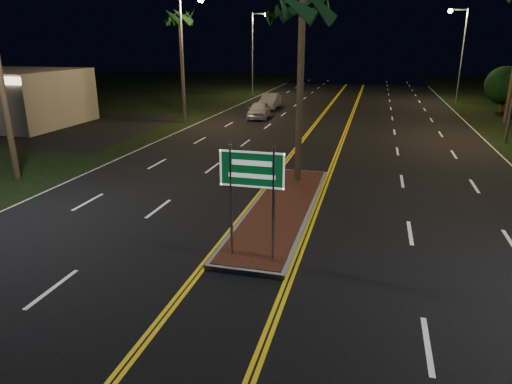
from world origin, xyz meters
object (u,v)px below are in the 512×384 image
(car_far, at_px, (270,100))
(median_island, at_px, (281,208))
(shrub_far, at_px, (504,85))
(car_near, at_px, (259,109))
(highway_sign, at_px, (252,180))
(streetlight_left_far, at_px, (256,44))
(streetlight_right_far, at_px, (459,44))
(palm_left_far, at_px, (180,18))
(palm_median, at_px, (303,6))
(streetlight_left_mid, at_px, (187,46))

(car_far, bearing_deg, median_island, -77.36)
(shrub_far, bearing_deg, median_island, -115.45)
(car_near, xyz_separation_m, car_far, (-0.39, 5.83, 0.02))
(highway_sign, height_order, streetlight_left_far, streetlight_left_far)
(streetlight_right_far, bearing_deg, streetlight_left_far, 174.62)
(palm_left_far, bearing_deg, palm_median, -53.82)
(streetlight_left_far, bearing_deg, shrub_far, -18.14)
(car_far, bearing_deg, palm_median, -75.35)
(palm_median, bearing_deg, streetlight_left_far, 107.58)
(median_island, bearing_deg, car_far, 103.74)
(streetlight_right_far, xyz_separation_m, car_far, (-17.04, -8.72, -4.87))
(median_island, relative_size, car_near, 2.22)
(streetlight_left_mid, distance_m, streetlight_right_far, 27.83)
(streetlight_left_mid, distance_m, palm_left_far, 5.01)
(streetlight_left_mid, bearing_deg, streetlight_left_far, 90.00)
(shrub_far, bearing_deg, streetlight_right_far, 117.98)
(median_island, relative_size, car_far, 2.17)
(streetlight_left_mid, height_order, palm_median, streetlight_left_mid)
(palm_median, bearing_deg, palm_left_far, 126.18)
(streetlight_right_far, bearing_deg, median_island, -106.87)
(highway_sign, relative_size, streetlight_left_mid, 0.36)
(palm_median, height_order, shrub_far, palm_median)
(streetlight_right_far, xyz_separation_m, palm_median, (-10.61, -31.50, 1.62))
(palm_median, bearing_deg, car_near, 109.59)
(highway_sign, relative_size, car_far, 0.68)
(streetlight_left_far, xyz_separation_m, shrub_far, (24.41, -8.00, -3.32))
(palm_median, height_order, palm_left_far, palm_left_far)
(streetlight_right_far, bearing_deg, car_near, -138.83)
(palm_left_far, bearing_deg, streetlight_right_far, 30.88)
(median_island, distance_m, palm_left_far, 25.76)
(highway_sign, height_order, streetlight_right_far, streetlight_right_far)
(car_near, bearing_deg, streetlight_left_far, 100.56)
(palm_median, bearing_deg, shrub_far, 61.58)
(palm_median, distance_m, palm_left_far, 21.69)
(highway_sign, bearing_deg, median_island, 90.00)
(shrub_far, distance_m, car_far, 20.46)
(median_island, bearing_deg, car_near, 106.43)
(highway_sign, relative_size, shrub_far, 0.81)
(streetlight_left_mid, xyz_separation_m, car_near, (4.58, 3.44, -4.89))
(streetlight_left_mid, xyz_separation_m, palm_median, (10.61, -13.50, 1.62))
(streetlight_left_far, xyz_separation_m, palm_left_far, (-2.19, -16.00, 2.09))
(streetlight_left_far, relative_size, shrub_far, 2.27)
(car_near, relative_size, car_far, 0.97)
(highway_sign, distance_m, streetlight_left_far, 42.67)
(streetlight_left_far, relative_size, palm_median, 1.08)
(median_island, relative_size, streetlight_right_far, 1.14)
(highway_sign, xyz_separation_m, car_far, (-6.42, 30.48, -1.61))
(streetlight_left_far, bearing_deg, streetlight_left_mid, -90.00)
(median_island, xyz_separation_m, palm_median, (0.00, 3.50, 7.19))
(car_near, distance_m, car_far, 5.85)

